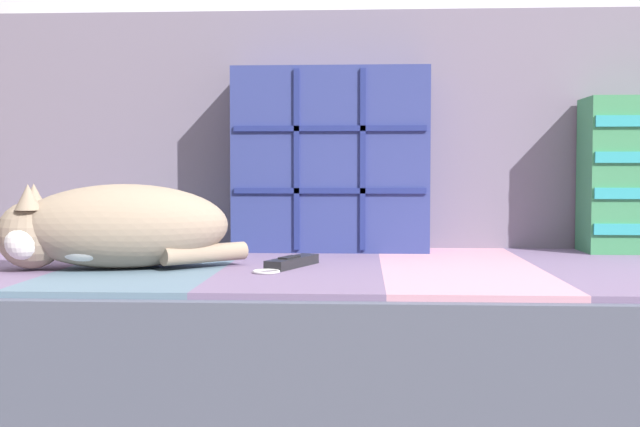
# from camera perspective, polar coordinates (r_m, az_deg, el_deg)

# --- Properties ---
(couch) EXTENTS (2.17, 0.90, 0.43)m
(couch) POSITION_cam_1_polar(r_m,az_deg,el_deg) (1.63, 9.53, -11.15)
(couch) COLOR brown
(couch) RESTS_ON ground_plane
(sofa_backrest) EXTENTS (2.13, 0.14, 0.55)m
(sofa_backrest) POSITION_cam_1_polar(r_m,az_deg,el_deg) (1.96, 8.41, 5.84)
(sofa_backrest) COLOR slate
(sofa_backrest) RESTS_ON couch
(throw_pillow_quilted) EXTENTS (0.43, 0.14, 0.41)m
(throw_pillow_quilted) POSITION_cam_1_polar(r_m,az_deg,el_deg) (1.80, 0.78, 3.82)
(throw_pillow_quilted) COLOR navy
(throw_pillow_quilted) RESTS_ON couch
(sleeping_cat) EXTENTS (0.44, 0.28, 0.16)m
(sleeping_cat) POSITION_cam_1_polar(r_m,az_deg,el_deg) (1.52, -14.78, -1.00)
(sleeping_cat) COLOR gray
(sleeping_cat) RESTS_ON couch
(game_remote_far) EXTENTS (0.12, 0.20, 0.02)m
(game_remote_far) POSITION_cam_1_polar(r_m,az_deg,el_deg) (1.49, -2.12, -3.52)
(game_remote_far) COLOR black
(game_remote_far) RESTS_ON couch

